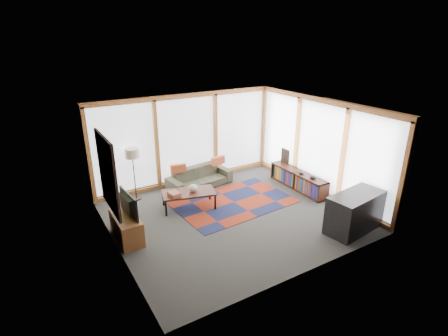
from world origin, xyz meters
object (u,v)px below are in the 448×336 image
sofa (200,177)px  bar_counter (355,212)px  bookshelf (298,180)px  coffee_table (189,200)px  tv_console (126,227)px  television (125,205)px  floor_lamp (134,174)px

sofa → bar_counter: size_ratio=1.37×
sofa → bookshelf: 2.79m
coffee_table → tv_console: 1.85m
tv_console → television: television is taller
bookshelf → television: 4.91m
bar_counter → tv_console: bearing=146.0°
bar_counter → coffee_table: bearing=126.3°
floor_lamp → bar_counter: (3.69, -3.99, -0.27)m
floor_lamp → sofa: bearing=-3.9°
tv_console → television: size_ratio=1.22×
floor_lamp → television: 1.91m
tv_console → sofa: bearing=32.3°
bookshelf → tv_console: (-4.90, -0.09, 0.02)m
sofa → tv_console: (-2.58, -1.63, -0.00)m
television → bar_counter: television is taller
coffee_table → bar_counter: bar_counter is taller
floor_lamp → bookshelf: (4.14, -1.67, -0.46)m
bookshelf → bar_counter: bearing=-101.0°
bookshelf → tv_console: tv_console is taller
floor_lamp → television: bearing=-112.9°
bookshelf → bar_counter: (-0.45, -2.32, 0.18)m
tv_console → bar_counter: size_ratio=0.79×
coffee_table → television: (-1.73, -0.59, 0.58)m
bookshelf → tv_console: bearing=-179.0°
sofa → bookshelf: (2.32, -1.55, -0.02)m
sofa → coffee_table: 1.33m
television → bar_counter: bearing=-121.3°
floor_lamp → bar_counter: bearing=-47.2°
sofa → bar_counter: (1.87, -3.87, 0.16)m
coffee_table → bookshelf: bearing=-9.3°
sofa → television: size_ratio=2.11×
sofa → tv_console: bearing=-154.5°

